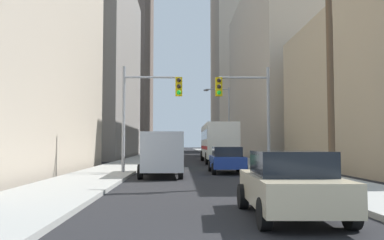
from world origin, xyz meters
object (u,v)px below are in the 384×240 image
Objects in this scene: sedan_beige at (290,184)px; sedan_green at (170,157)px; city_bus at (218,141)px; traffic_signal_near_left at (149,102)px; cargo_van_silver at (162,152)px; sedan_blue at (227,160)px; traffic_signal_near_right at (246,102)px.

sedan_beige is 1.01× the size of sedan_green.
sedan_beige is (-0.94, -27.37, -1.16)m from city_bus.
sedan_green is at bearing -118.16° from city_bus.
traffic_signal_near_left is at bearing -99.00° from sedan_green.
city_bus is at bearing 74.23° from cargo_van_silver.
traffic_signal_near_left is (-4.44, -1.11, 3.25)m from sedan_blue.
traffic_signal_near_left is at bearing 120.67° from cargo_van_silver.
city_bus reaches higher than sedan_blue.
cargo_van_silver is 0.88× the size of traffic_signal_near_right.
traffic_signal_near_right reaches higher than city_bus.
sedan_blue is (-0.71, -12.98, -1.16)m from city_bus.
traffic_signal_near_left is 1.00× the size of traffic_signal_near_right.
city_bus is 2.18× the size of cargo_van_silver.
sedan_blue and sedan_green have the same top height.
sedan_beige is 14.39m from sedan_blue.
cargo_van_silver is 0.88× the size of traffic_signal_near_left.
cargo_van_silver reaches higher than sedan_blue.
city_bus is 13.05m from sedan_blue.
city_bus is 8.86m from sedan_green.
sedan_beige is 13.71m from traffic_signal_near_right.
sedan_beige is 19.89m from sedan_green.
traffic_signal_near_right is (4.39, -6.36, 3.24)m from sedan_green.
traffic_signal_near_left is (-1.01, -6.36, 3.25)m from sedan_green.
traffic_signal_near_right reaches higher than sedan_beige.
cargo_van_silver is 7.71m from sedan_green.
cargo_van_silver reaches higher than sedan_beige.
sedan_beige is 14.30m from traffic_signal_near_left.
traffic_signal_near_right is (0.25, -14.10, 2.08)m from city_bus.
traffic_signal_near_left and traffic_signal_near_right have the same top height.
sedan_beige is at bearing -95.12° from traffic_signal_near_right.
sedan_blue is 5.62m from traffic_signal_near_left.
sedan_blue is 0.70× the size of traffic_signal_near_right.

